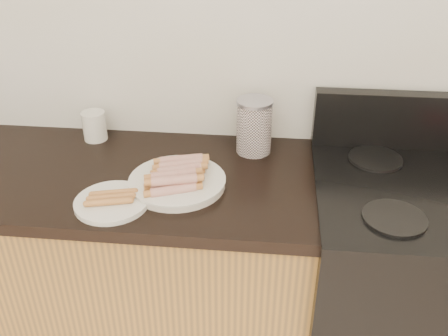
# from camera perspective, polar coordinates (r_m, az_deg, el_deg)

# --- Properties ---
(wall_back) EXTENTS (4.00, 0.04, 2.60)m
(wall_back) POSITION_cam_1_polar(r_m,az_deg,el_deg) (1.75, -2.61, 15.68)
(wall_back) COLOR silver
(wall_back) RESTS_ON ground
(cabinet_base) EXTENTS (2.20, 0.59, 0.86)m
(cabinet_base) POSITION_cam_1_polar(r_m,az_deg,el_deg) (2.12, -22.74, -10.78)
(cabinet_base) COLOR olive
(cabinet_base) RESTS_ON floor
(stove) EXTENTS (0.76, 0.65, 0.91)m
(stove) POSITION_cam_1_polar(r_m,az_deg,el_deg) (1.94, 20.68, -13.70)
(stove) COLOR black
(stove) RESTS_ON floor
(stove_panel) EXTENTS (0.76, 0.06, 0.20)m
(stove_panel) POSITION_cam_1_polar(r_m,az_deg,el_deg) (1.87, 21.94, 4.97)
(stove_panel) COLOR black
(stove_panel) RESTS_ON stove
(burner_near_left) EXTENTS (0.18, 0.18, 0.01)m
(burner_near_left) POSITION_cam_1_polar(r_m,az_deg,el_deg) (1.49, 18.90, -5.42)
(burner_near_left) COLOR black
(burner_near_left) RESTS_ON stove
(burner_far_left) EXTENTS (0.18, 0.18, 0.01)m
(burner_far_left) POSITION_cam_1_polar(r_m,az_deg,el_deg) (1.77, 16.92, 1.02)
(burner_far_left) COLOR black
(burner_far_left) RESTS_ON stove
(main_plate) EXTENTS (0.39, 0.39, 0.02)m
(main_plate) POSITION_cam_1_polar(r_m,az_deg,el_deg) (1.58, -5.35, -1.71)
(main_plate) COLOR white
(main_plate) RESTS_ON counter_slab
(side_plate) EXTENTS (0.24, 0.24, 0.02)m
(side_plate) POSITION_cam_1_polar(r_m,az_deg,el_deg) (1.52, -12.71, -3.84)
(side_plate) COLOR silver
(side_plate) RESTS_ON counter_slab
(hotdog_pile) EXTENTS (0.14, 0.23, 0.05)m
(hotdog_pile) POSITION_cam_1_polar(r_m,az_deg,el_deg) (1.56, -5.42, -0.59)
(hotdog_pile) COLOR maroon
(hotdog_pile) RESTS_ON main_plate
(plain_sausages) EXTENTS (0.13, 0.10, 0.02)m
(plain_sausages) POSITION_cam_1_polar(r_m,az_deg,el_deg) (1.51, -12.78, -3.28)
(plain_sausages) COLOR #C46849
(plain_sausages) RESTS_ON side_plate
(canister) EXTENTS (0.13, 0.13, 0.19)m
(canister) POSITION_cam_1_polar(r_m,az_deg,el_deg) (1.73, 3.46, 4.80)
(canister) COLOR white
(canister) RESTS_ON counter_slab
(mug) EXTENTS (0.09, 0.09, 0.11)m
(mug) POSITION_cam_1_polar(r_m,az_deg,el_deg) (1.89, -14.59, 4.68)
(mug) COLOR white
(mug) RESTS_ON counter_slab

